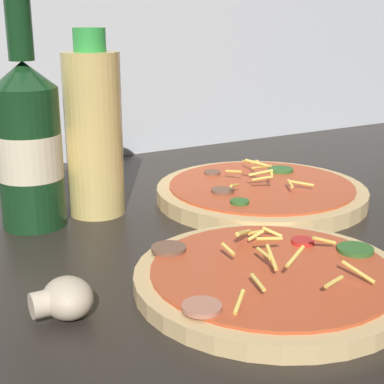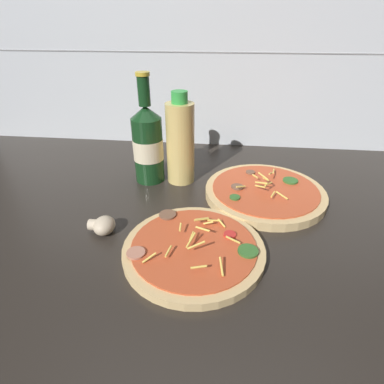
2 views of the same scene
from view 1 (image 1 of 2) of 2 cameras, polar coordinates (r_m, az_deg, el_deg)
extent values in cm
cube|color=#28231E|center=(61.77, 4.65, -6.82)|extent=(160.00, 90.00, 2.50)
cylinder|color=tan|center=(53.76, 7.71, -8.36)|extent=(24.76, 24.76, 1.53)
cylinder|color=#C14C28|center=(53.38, 7.75, -7.48)|extent=(21.79, 21.79, 0.30)
cylinder|color=#336628|center=(58.39, 15.55, -5.38)|extent=(3.47, 3.47, 0.40)
cylinder|color=red|center=(59.17, 10.69, -4.73)|extent=(2.25, 2.25, 0.40)
cylinder|color=brown|center=(56.43, -2.21, -5.53)|extent=(3.37, 3.37, 0.40)
cylinder|color=#B7755B|center=(45.94, 0.96, -11.10)|extent=(3.14, 3.14, 0.40)
cylinder|color=#EFCC56|center=(53.51, 3.53, -5.54)|extent=(0.43, 1.88, 0.72)
cylinder|color=#EFCC56|center=(52.18, 7.73, -6.28)|extent=(1.51, 3.09, 1.29)
cylinder|color=#EFCC56|center=(49.49, 13.59, -8.46)|extent=(2.53, 1.09, 0.39)
cylinder|color=#EFCC56|center=(55.04, 7.49, -4.52)|extent=(2.61, 0.97, 0.60)
cylinder|color=#EFCC56|center=(51.32, 9.96, -6.18)|extent=(2.96, 1.58, 1.13)
cylinder|color=#EFCC56|center=(57.43, 12.69, -4.60)|extent=(2.63, 0.79, 1.23)
cylinder|color=#EFCC56|center=(53.00, 7.02, -5.95)|extent=(0.69, 2.47, 0.37)
cylinder|color=#EFCC56|center=(52.31, 15.82, -7.48)|extent=(0.94, 3.36, 1.11)
cylinder|color=#EFCC56|center=(58.09, 5.91, -4.29)|extent=(1.91, 0.41, 0.95)
cylinder|color=#EFCC56|center=(48.54, 6.41, -8.69)|extent=(0.88, 2.51, 0.58)
cylinder|color=#EFCC56|center=(46.09, 4.59, -10.57)|extent=(2.18, 1.99, 1.08)
cylinder|color=#EFCC56|center=(58.01, 4.74, -3.96)|extent=(2.60, 2.45, 1.26)
cylinder|color=#EFCC56|center=(60.22, 7.79, -3.88)|extent=(1.71, 1.78, 1.05)
cylinder|color=#EFCC56|center=(57.58, 5.02, -3.95)|extent=(2.81, 2.08, 0.99)
cylinder|color=#EFCC56|center=(59.86, 6.37, -3.88)|extent=(2.78, 1.05, 0.78)
cylinder|color=tan|center=(77.38, 6.70, -0.13)|extent=(27.27, 27.27, 1.93)
cylinder|color=#C14C28|center=(77.06, 6.73, 0.66)|extent=(24.00, 24.00, 0.30)
cylinder|color=#336628|center=(83.66, 8.60, 2.15)|extent=(3.50, 3.50, 0.40)
cylinder|color=brown|center=(73.05, 2.97, 0.12)|extent=(2.83, 2.83, 0.40)
cylinder|color=brown|center=(81.29, 1.97, 1.89)|extent=(2.26, 2.26, 0.40)
cylinder|color=#336628|center=(68.98, 4.64, -0.95)|extent=(2.25, 2.25, 0.40)
cylinder|color=#EFCC56|center=(75.92, 6.26, 2.83)|extent=(2.22, 2.54, 0.87)
cylinder|color=#EFCC56|center=(76.17, 6.75, 2.41)|extent=(1.17, 3.05, 1.24)
cylinder|color=#EFCC56|center=(73.97, 6.88, 1.33)|extent=(2.21, 2.12, 0.98)
cylinder|color=#EFCC56|center=(75.36, 10.53, 0.84)|extent=(2.31, 2.78, 0.58)
cylinder|color=#EFCC56|center=(83.44, 5.43, 2.89)|extent=(0.99, 3.33, 0.83)
cylinder|color=#EFCC56|center=(71.80, 4.14, 0.64)|extent=(2.28, 1.83, 0.89)
cylinder|color=#EFCC56|center=(75.36, 7.72, 1.91)|extent=(2.04, 2.62, 0.79)
cylinder|color=#EFCC56|center=(74.63, 6.70, 1.87)|extent=(2.74, 2.05, 1.06)
cylinder|color=#EFCC56|center=(79.54, 6.19, 2.98)|extent=(1.21, 2.21, 0.94)
cylinder|color=#EFCC56|center=(73.92, 9.50, 0.81)|extent=(1.23, 2.11, 0.58)
cylinder|color=#EFCC56|center=(78.02, 4.07, 1.99)|extent=(1.31, 2.31, 0.63)
cylinder|color=#143819|center=(68.65, -15.43, 3.15)|extent=(7.26, 7.26, 15.82)
cone|color=#143819|center=(67.11, -16.07, 10.92)|extent=(7.26, 7.26, 2.88)
cylinder|color=#143819|center=(66.82, -16.41, 14.87)|extent=(2.76, 2.76, 6.41)
cylinder|color=beige|center=(68.57, -15.45, 3.41)|extent=(7.33, 7.33, 5.06)
cylinder|color=#D6B766|center=(70.95, -9.48, 5.45)|extent=(6.76, 6.76, 19.37)
cylinder|color=green|center=(69.61, -9.93, 14.35)|extent=(3.72, 3.72, 2.64)
cylinder|color=beige|center=(48.66, -14.11, -10.44)|extent=(2.14, 2.14, 2.14)
ellipsoid|color=#C6B293|center=(49.11, -11.95, -10.01)|extent=(4.04, 4.76, 3.33)
camera|label=2|loc=(0.36, 69.97, 26.07)|focal=28.00mm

